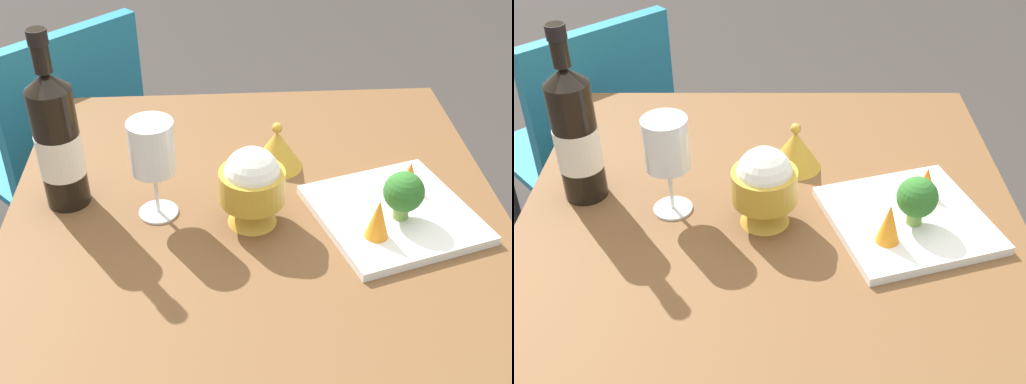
% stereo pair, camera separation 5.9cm
% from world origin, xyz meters
% --- Properties ---
extents(dining_table, '(0.86, 0.86, 0.74)m').
position_xyz_m(dining_table, '(0.00, 0.00, 0.65)').
color(dining_table, brown).
rests_on(dining_table, ground_plane).
extents(chair_near_window, '(0.57, 0.57, 0.85)m').
position_xyz_m(chair_near_window, '(-0.61, -0.47, 0.53)').
color(chair_near_window, teal).
rests_on(chair_near_window, ground_plane).
extents(wine_bottle, '(0.08, 0.08, 0.32)m').
position_xyz_m(wine_bottle, '(-0.04, -0.33, 0.87)').
color(wine_bottle, black).
rests_on(wine_bottle, dining_table).
extents(wine_glass, '(0.08, 0.08, 0.18)m').
position_xyz_m(wine_glass, '(0.01, -0.17, 0.87)').
color(wine_glass, white).
rests_on(wine_glass, dining_table).
extents(rice_bowl, '(0.11, 0.11, 0.14)m').
position_xyz_m(rice_bowl, '(0.04, -0.01, 0.82)').
color(rice_bowl, gold).
rests_on(rice_bowl, dining_table).
extents(rice_bowl_lid, '(0.10, 0.10, 0.09)m').
position_xyz_m(rice_bowl_lid, '(-0.13, 0.05, 0.78)').
color(rice_bowl_lid, gold).
rests_on(rice_bowl_lid, dining_table).
extents(serving_plate, '(0.31, 0.31, 0.02)m').
position_xyz_m(serving_plate, '(0.05, 0.23, 0.75)').
color(serving_plate, white).
rests_on(serving_plate, dining_table).
extents(broccoli_floret, '(0.07, 0.07, 0.09)m').
position_xyz_m(broccoli_floret, '(0.07, 0.24, 0.81)').
color(broccoli_floret, '#729E4C').
rests_on(broccoli_floret, serving_plate).
extents(carrot_garnish_left, '(0.04, 0.04, 0.05)m').
position_xyz_m(carrot_garnish_left, '(-0.02, 0.27, 0.79)').
color(carrot_garnish_left, orange).
rests_on(carrot_garnish_left, serving_plate).
extents(carrot_garnish_right, '(0.04, 0.04, 0.07)m').
position_xyz_m(carrot_garnish_right, '(0.11, 0.19, 0.79)').
color(carrot_garnish_right, orange).
rests_on(carrot_garnish_right, serving_plate).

